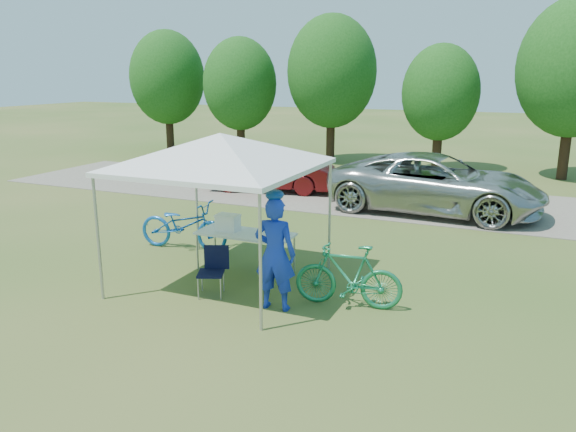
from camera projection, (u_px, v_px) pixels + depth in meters
name	position (u px, v px, depth m)	size (l,w,h in m)	color
ground	(224.00, 282.00, 10.30)	(100.00, 100.00, 0.00)	#2D5119
gravel_strip	(353.00, 196.00, 17.39)	(24.00, 5.00, 0.02)	gray
canopy	(220.00, 137.00, 9.64)	(4.53, 4.53, 3.00)	#A5A5AA
treeline	(395.00, 78.00, 22.00)	(24.89, 4.28, 6.30)	#382314
folding_table	(245.00, 235.00, 10.73)	(1.86, 0.78, 0.77)	white
folding_chair	(214.00, 266.00, 9.66)	(0.56, 0.59, 0.84)	black
cooler	(228.00, 222.00, 10.82)	(0.44, 0.30, 0.32)	white
ice_cream_cup	(268.00, 235.00, 10.47)	(0.08, 0.08, 0.06)	gold
cyclist	(275.00, 254.00, 8.94)	(0.68, 0.44, 1.86)	#1630B5
bike_blue	(184.00, 225.00, 12.12)	(0.71, 2.04, 1.07)	#1356AA
bike_green	(348.00, 276.00, 9.12)	(0.50, 1.76, 1.06)	#1C7E50
minivan	(436.00, 183.00, 15.23)	(2.63, 5.70, 1.58)	#B1B2AD
sedan	(272.00, 169.00, 18.07)	(1.45, 4.15, 1.37)	#4D0C0E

